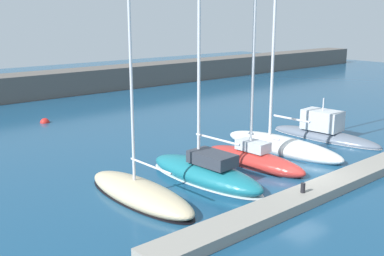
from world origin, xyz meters
TOP-DOWN VIEW (x-y plane):
  - ground_plane at (0.00, 0.00)m, footprint 120.00×120.00m
  - dock_pier at (0.00, -1.64)m, footprint 21.05×1.45m
  - breakwater_seawall at (0.00, 31.96)m, footprint 108.00×3.73m
  - sailboat_sand_nearest at (-7.22, 3.37)m, footprint 2.24×7.12m
  - sailboat_teal_second at (-3.33, 3.26)m, footprint 2.59×7.37m
  - sailboat_red_third at (0.26, 3.25)m, footprint 2.12×6.64m
  - sailboat_white_fourth at (3.71, 4.06)m, footprint 2.43×8.40m
  - motorboat_slate_fifth at (8.07, 4.01)m, footprint 2.52×7.89m
  - mooring_buoy_red at (-4.05, 20.68)m, footprint 0.71×0.71m
  - dock_bollard at (-2.01, -1.64)m, footprint 0.20×0.20m

SIDE VIEW (x-z plane):
  - ground_plane at x=0.00m, z-range 0.00..0.00m
  - mooring_buoy_red at x=-4.05m, z-range -0.35..0.35m
  - dock_pier at x=0.00m, z-range 0.00..0.45m
  - sailboat_sand_nearest at x=-7.22m, z-range -5.36..5.96m
  - sailboat_white_fourth at x=3.71m, z-range -6.30..7.05m
  - motorboat_slate_fifth at x=8.07m, z-range -1.12..1.95m
  - sailboat_teal_second at x=-3.33m, z-range -5.64..6.51m
  - sailboat_red_third at x=0.26m, z-range -6.31..7.24m
  - dock_bollard at x=-2.01m, z-range 0.45..0.89m
  - breakwater_seawall at x=0.00m, z-range 0.00..2.43m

